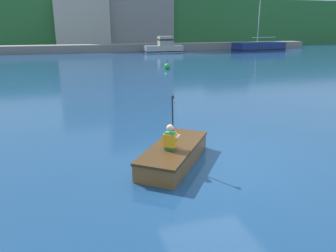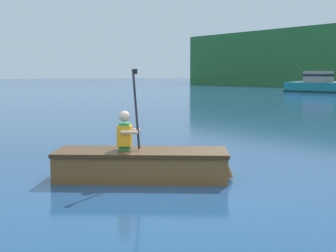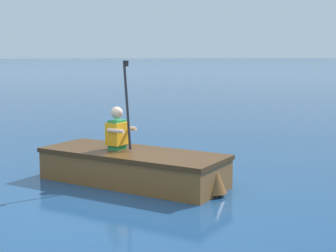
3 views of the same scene
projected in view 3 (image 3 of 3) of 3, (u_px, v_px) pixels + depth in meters
name	position (u px, v px, depth m)	size (l,w,h in m)	color
ground_plane	(113.00, 206.00, 6.19)	(300.00, 300.00, 0.00)	navy
rowboat_foreground	(135.00, 165.00, 7.20)	(2.40, 2.74, 0.46)	brown
person_paddler	(118.00, 130.00, 7.28)	(0.45, 0.45, 1.26)	#267F3F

